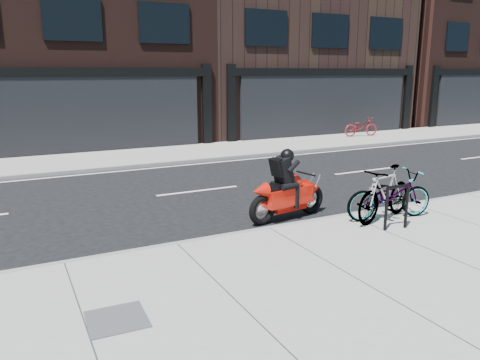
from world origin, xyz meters
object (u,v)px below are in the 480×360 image
bicycle_front (389,195)px  bicycle_far (361,127)px  utility_grate (117,319)px  bicycle_rear (385,193)px  bike_rack (397,203)px  motorcycle (291,190)px

bicycle_front → bicycle_far: 13.69m
utility_grate → bicycle_rear: bearing=15.1°
bike_rack → utility_grate: 6.00m
bike_rack → motorcycle: bearing=123.6°
bicycle_far → motorcycle: bearing=141.1°
bicycle_front → utility_grate: (-6.25, -1.66, -0.53)m
motorcycle → bicycle_rear: bearing=-50.9°
bicycle_rear → motorcycle: motorcycle is taller
bicycle_rear → utility_grate: (-6.11, -1.66, -0.58)m
bicycle_front → bicycle_rear: 0.14m
bicycle_front → bicycle_far: bicycle_front is taller
bike_rack → motorcycle: motorcycle is taller
bike_rack → bicycle_rear: 0.63m
bicycle_front → motorcycle: size_ratio=0.93×
bicycle_rear → bicycle_far: bearing=125.9°
bike_rack → bicycle_rear: size_ratio=0.47×
bike_rack → bicycle_far: 14.38m
motorcycle → bicycle_far: (10.15, 9.39, -0.06)m
bike_rack → bicycle_front: bicycle_front is taller
bicycle_rear → bicycle_far: size_ratio=1.09×
bicycle_far → bike_rack: bearing=150.3°
motorcycle → utility_grate: size_ratio=2.90×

